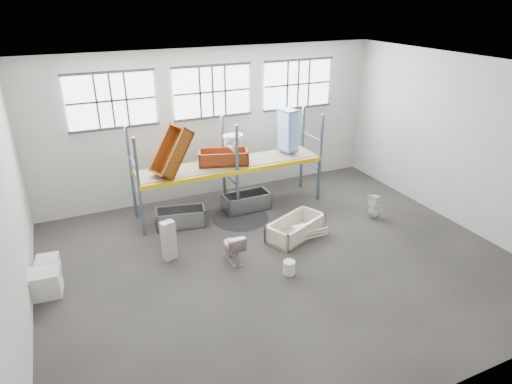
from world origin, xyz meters
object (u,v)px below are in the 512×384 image
cistern_tall (169,240)px  bucket (289,268)px  steel_tub_right (246,202)px  carton_near (44,283)px  blue_tub_upright (287,130)px  bathtub_beige (296,228)px  steel_tub_left (181,218)px  toilet_white (375,206)px  rust_tub_flat (223,157)px  toilet_beige (233,247)px

cistern_tall → bucket: size_ratio=3.08×
steel_tub_right → carton_near: (-6.14, -2.19, 0.04)m
blue_tub_upright → carton_near: blue_tub_upright is taller
bathtub_beige → steel_tub_left: (-2.88, 2.03, 0.00)m
blue_tub_upright → carton_near: size_ratio=1.92×
cistern_tall → toilet_white: (6.52, -0.35, -0.15)m
cistern_tall → blue_tub_upright: size_ratio=0.79×
steel_tub_left → steel_tub_right: 2.29m
bathtub_beige → cistern_tall: bearing=150.8°
cistern_tall → blue_tub_upright: blue_tub_upright is taller
bathtub_beige → carton_near: size_ratio=2.49×
cistern_tall → steel_tub_right: bearing=15.8°
steel_tub_right → bucket: 3.88m
bathtub_beige → steel_tub_right: size_ratio=1.21×
steel_tub_right → bucket: steel_tub_right is taller
toilet_white → bucket: toilet_white is taller
cistern_tall → toilet_white: bearing=-18.8°
blue_tub_upright → bucket: 5.25m
blue_tub_upright → bucket: blue_tub_upright is taller
bathtub_beige → rust_tub_flat: size_ratio=1.18×
steel_tub_right → bucket: bearing=-97.2°
toilet_beige → steel_tub_left: bearing=-74.8°
toilet_white → bucket: 4.27m
bathtub_beige → blue_tub_upright: 3.55m
carton_near → rust_tub_flat: bearing=24.5°
steel_tub_right → blue_tub_upright: size_ratio=1.08×
toilet_white → steel_tub_right: 4.11m
carton_near → toilet_beige: bearing=-6.1°
cistern_tall → toilet_white: 6.53m
steel_tub_right → carton_near: carton_near is taller
steel_tub_left → bucket: bearing=-63.8°
cistern_tall → bucket: (2.57, -1.96, -0.37)m
steel_tub_right → carton_near: 6.52m
toilet_beige → bucket: toilet_beige is taller
bathtub_beige → cistern_tall: size_ratio=1.65×
toilet_white → steel_tub_left: (-5.74, 2.03, -0.13)m
steel_tub_left → steel_tub_right: (2.28, 0.20, 0.01)m
bathtub_beige → carton_near: 6.74m
bucket → toilet_beige: bearing=132.4°
toilet_beige → toilet_white: size_ratio=1.04×
toilet_beige → carton_near: size_ratio=1.14×
blue_tub_upright → steel_tub_right: bearing=-166.8°
toilet_white → carton_near: toilet_white is taller
steel_tub_left → carton_near: bearing=-152.7°
rust_tub_flat → blue_tub_upright: size_ratio=1.10×
toilet_beige → blue_tub_upright: (3.23, 3.07, 1.98)m
steel_tub_left → blue_tub_upright: (3.95, 0.59, 2.12)m
toilet_beige → toilet_white: bearing=-176.0°
steel_tub_left → steel_tub_right: steel_tub_right is taller
steel_tub_left → carton_near: size_ratio=2.02×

